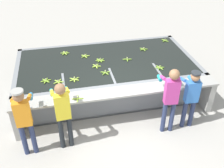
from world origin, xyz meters
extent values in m
plane|color=#A3A099|center=(0.00, 0.00, 0.00)|extent=(80.00, 80.00, 0.00)
cube|color=gray|center=(0.00, 1.79, 0.03)|extent=(5.14, 2.68, 0.06)
cube|color=gray|center=(0.00, 0.51, 0.47)|extent=(5.14, 0.12, 0.93)
cube|color=gray|center=(0.00, 3.07, 0.47)|extent=(5.14, 0.12, 0.93)
cube|color=gray|center=(-2.51, 1.79, 0.47)|extent=(0.12, 2.68, 0.93)
cube|color=gray|center=(2.51, 1.79, 0.47)|extent=(0.12, 2.68, 0.93)
cube|color=black|center=(0.00, 1.79, 0.49)|extent=(4.90, 2.44, 0.87)
cube|color=gray|center=(-1.28, 0.97, 0.47)|extent=(0.06, 0.80, 0.93)
cube|color=gray|center=(0.00, 0.97, 0.47)|extent=(0.06, 0.80, 0.93)
cube|color=gray|center=(1.28, 0.97, 0.47)|extent=(0.06, 0.80, 0.93)
cube|color=#9E9E99|center=(0.00, 0.23, 0.91)|extent=(5.14, 0.45, 0.05)
cube|color=#9E9E99|center=(-2.47, 0.23, 0.44)|extent=(0.16, 0.41, 0.88)
cube|color=#9E9E99|center=(2.47, 0.23, 0.44)|extent=(0.16, 0.41, 0.88)
cylinder|color=navy|center=(-2.27, -0.41, 0.42)|extent=(0.11, 0.11, 0.84)
cylinder|color=navy|center=(-2.07, -0.40, 0.42)|extent=(0.11, 0.11, 0.84)
cube|color=orange|center=(-2.17, -0.41, 1.14)|extent=(0.32, 0.17, 0.60)
sphere|color=#896042|center=(-2.17, -0.41, 1.59)|extent=(0.23, 0.23, 0.23)
cylinder|color=#9E9E99|center=(-2.17, -0.41, 1.69)|extent=(0.24, 0.24, 0.04)
cylinder|color=orange|center=(-2.33, -0.16, 1.36)|extent=(0.08, 0.31, 0.18)
cylinder|color=teal|center=(-2.33, 0.09, 1.19)|extent=(0.09, 0.20, 0.08)
cylinder|color=orange|center=(-2.01, -0.15, 1.36)|extent=(0.08, 0.31, 0.18)
cylinder|color=teal|center=(-2.01, 0.10, 1.19)|extent=(0.09, 0.20, 0.08)
cylinder|color=#1E2328|center=(-1.46, -0.38, 0.43)|extent=(0.11, 0.11, 0.86)
cylinder|color=#1E2328|center=(-1.26, -0.37, 0.43)|extent=(0.11, 0.11, 0.86)
cube|color=yellow|center=(-1.36, -0.37, 1.16)|extent=(0.33, 0.19, 0.61)
sphere|color=#896042|center=(-1.36, -0.37, 1.61)|extent=(0.23, 0.23, 0.23)
cylinder|color=yellow|center=(-1.54, -0.14, 1.38)|extent=(0.10, 0.31, 0.18)
cylinder|color=#1EA3AD|center=(-1.56, 0.11, 1.22)|extent=(0.10, 0.21, 0.08)
cylinder|color=yellow|center=(-1.22, -0.11, 1.38)|extent=(0.10, 0.31, 0.18)
cylinder|color=#1EA3AD|center=(-1.24, 0.14, 1.22)|extent=(0.10, 0.21, 0.08)
cylinder|color=navy|center=(0.99, -0.37, 0.44)|extent=(0.11, 0.11, 0.87)
cylinder|color=navy|center=(1.19, -0.39, 0.44)|extent=(0.11, 0.11, 0.87)
cube|color=#BC388E|center=(1.09, -0.38, 1.18)|extent=(0.34, 0.21, 0.62)
sphere|color=#896042|center=(1.09, -0.38, 1.63)|extent=(0.24, 0.24, 0.24)
cylinder|color=#BC388E|center=(0.96, -0.11, 1.40)|extent=(0.11, 0.32, 0.18)
cylinder|color=#1EA3AD|center=(0.98, 0.14, 1.24)|extent=(0.11, 0.21, 0.08)
cylinder|color=#BC388E|center=(1.27, -0.15, 1.40)|extent=(0.11, 0.32, 0.18)
cylinder|color=#1EA3AD|center=(1.30, 0.10, 1.24)|extent=(0.11, 0.21, 0.08)
cylinder|color=navy|center=(1.54, -0.32, 0.39)|extent=(0.11, 0.11, 0.78)
cylinder|color=navy|center=(1.74, -0.33, 0.39)|extent=(0.11, 0.11, 0.78)
cube|color=blue|center=(1.64, -0.32, 1.06)|extent=(0.33, 0.19, 0.55)
sphere|color=#9E704C|center=(1.64, -0.32, 1.47)|extent=(0.21, 0.21, 0.21)
cylinder|color=#282D33|center=(1.64, -0.32, 1.57)|extent=(0.22, 0.22, 0.04)
cylinder|color=blue|center=(1.49, -0.07, 1.25)|extent=(0.10, 0.31, 0.18)
cylinder|color=teal|center=(1.51, 0.18, 1.09)|extent=(0.10, 0.20, 0.08)
cylinder|color=blue|center=(1.81, -0.08, 1.25)|extent=(0.10, 0.31, 0.18)
cylinder|color=teal|center=(1.83, 0.17, 1.09)|extent=(0.10, 0.20, 0.08)
ellipsoid|color=#7FAD33|center=(-1.74, 1.01, 0.95)|extent=(0.09, 0.17, 0.04)
ellipsoid|color=#7FAD33|center=(-1.68, 1.02, 0.95)|extent=(0.14, 0.15, 0.04)
ellipsoid|color=#7FAD33|center=(-1.66, 1.07, 0.95)|extent=(0.17, 0.07, 0.04)
ellipsoid|color=#7FAD33|center=(-1.70, 1.11, 0.95)|extent=(0.09, 0.17, 0.04)
ellipsoid|color=#7FAD33|center=(-1.75, 1.10, 0.95)|extent=(0.14, 0.15, 0.04)
ellipsoid|color=#7FAD33|center=(-1.77, 1.05, 0.95)|extent=(0.17, 0.07, 0.04)
cylinder|color=tan|center=(-1.72, 1.06, 0.98)|extent=(0.03, 0.03, 0.04)
ellipsoid|color=#93BC3D|center=(-1.12, 2.47, 0.95)|extent=(0.10, 0.17, 0.04)
ellipsoid|color=#93BC3D|center=(-1.09, 2.52, 0.95)|extent=(0.17, 0.06, 0.04)
ellipsoid|color=#93BC3D|center=(-1.11, 2.57, 0.95)|extent=(0.13, 0.16, 0.04)
ellipsoid|color=#93BC3D|center=(-1.16, 2.58, 0.95)|extent=(0.10, 0.17, 0.04)
ellipsoid|color=#93BC3D|center=(-1.19, 2.53, 0.95)|extent=(0.17, 0.06, 0.04)
ellipsoid|color=#93BC3D|center=(-1.17, 2.48, 0.95)|extent=(0.13, 0.16, 0.04)
cylinder|color=tan|center=(-1.14, 2.52, 0.98)|extent=(0.03, 0.03, 0.04)
ellipsoid|color=#75A333|center=(1.40, 1.02, 0.95)|extent=(0.10, 0.17, 0.04)
ellipsoid|color=#75A333|center=(1.43, 1.07, 0.95)|extent=(0.17, 0.06, 0.04)
ellipsoid|color=#75A333|center=(1.41, 1.12, 0.95)|extent=(0.13, 0.16, 0.04)
ellipsoid|color=#75A333|center=(1.35, 1.13, 0.95)|extent=(0.10, 0.17, 0.04)
ellipsoid|color=#75A333|center=(1.32, 1.08, 0.95)|extent=(0.17, 0.06, 0.04)
ellipsoid|color=#75A333|center=(1.34, 1.03, 0.95)|extent=(0.13, 0.16, 0.04)
cylinder|color=tan|center=(1.37, 1.08, 0.98)|extent=(0.03, 0.03, 0.04)
ellipsoid|color=#9EC642|center=(-0.30, 1.58, 0.95)|extent=(0.12, 0.16, 0.04)
ellipsoid|color=#9EC642|center=(-0.37, 1.58, 0.95)|extent=(0.13, 0.16, 0.04)
ellipsoid|color=#9EC642|center=(-0.38, 1.51, 0.95)|extent=(0.17, 0.09, 0.04)
ellipsoid|color=#9EC642|center=(-0.33, 1.48, 0.95)|extent=(0.04, 0.17, 0.04)
ellipsoid|color=#9EC642|center=(-0.28, 1.52, 0.95)|extent=(0.17, 0.08, 0.04)
cylinder|color=tan|center=(-0.33, 1.53, 0.98)|extent=(0.03, 0.03, 0.04)
ellipsoid|color=#75A333|center=(2.25, 2.78, 0.95)|extent=(0.16, 0.13, 0.04)
ellipsoid|color=#75A333|center=(2.17, 2.79, 0.95)|extent=(0.13, 0.16, 0.04)
ellipsoid|color=#75A333|center=(2.16, 2.72, 0.95)|extent=(0.16, 0.13, 0.04)
ellipsoid|color=#75A333|center=(2.24, 2.70, 0.95)|extent=(0.13, 0.16, 0.04)
cylinder|color=tan|center=(2.20, 2.75, 0.98)|extent=(0.03, 0.03, 0.04)
ellipsoid|color=#75A333|center=(-0.10, 1.14, 0.95)|extent=(0.17, 0.06, 0.04)
ellipsoid|color=#75A333|center=(-0.14, 1.19, 0.95)|extent=(0.06, 0.17, 0.04)
ellipsoid|color=#75A333|center=(-0.20, 1.16, 0.95)|extent=(0.17, 0.11, 0.04)
ellipsoid|color=#75A333|center=(-0.19, 1.09, 0.95)|extent=(0.14, 0.15, 0.04)
ellipsoid|color=#75A333|center=(-0.12, 1.08, 0.95)|extent=(0.11, 0.17, 0.04)
cylinder|color=tan|center=(-0.15, 1.13, 0.98)|extent=(0.03, 0.03, 0.04)
ellipsoid|color=#7FAD33|center=(-0.22, 1.85, 0.95)|extent=(0.17, 0.04, 0.04)
ellipsoid|color=#7FAD33|center=(-0.20, 1.81, 0.95)|extent=(0.14, 0.15, 0.04)
ellipsoid|color=#7FAD33|center=(-0.16, 1.80, 0.95)|extent=(0.07, 0.17, 0.04)
ellipsoid|color=#7FAD33|center=(-0.12, 1.82, 0.95)|extent=(0.17, 0.11, 0.04)
ellipsoid|color=#7FAD33|center=(-0.12, 1.87, 0.95)|extent=(0.17, 0.10, 0.04)
ellipsoid|color=#7FAD33|center=(-0.15, 1.90, 0.95)|extent=(0.08, 0.17, 0.04)
ellipsoid|color=#7FAD33|center=(-0.20, 1.89, 0.95)|extent=(0.13, 0.16, 0.04)
cylinder|color=tan|center=(-0.17, 1.85, 0.98)|extent=(0.03, 0.03, 0.04)
ellipsoid|color=#9EC642|center=(-1.40, 0.89, 0.95)|extent=(0.05, 0.17, 0.04)
ellipsoid|color=#9EC642|center=(-1.35, 0.93, 0.95)|extent=(0.17, 0.07, 0.04)
ellipsoid|color=#9EC642|center=(-1.38, 0.99, 0.95)|extent=(0.12, 0.17, 0.04)
ellipsoid|color=#9EC642|center=(-1.44, 0.98, 0.95)|extent=(0.14, 0.15, 0.04)
ellipsoid|color=#9EC642|center=(-1.46, 0.92, 0.95)|extent=(0.17, 0.10, 0.04)
cylinder|color=tan|center=(-1.41, 0.94, 0.98)|extent=(0.03, 0.03, 0.04)
ellipsoid|color=#75A333|center=(0.57, 1.75, 0.95)|extent=(0.17, 0.07, 0.04)
ellipsoid|color=#75A333|center=(0.61, 1.68, 0.95)|extent=(0.07, 0.17, 0.04)
ellipsoid|color=#75A333|center=(0.68, 1.73, 0.95)|extent=(0.17, 0.07, 0.04)
ellipsoid|color=#75A333|center=(0.63, 1.79, 0.95)|extent=(0.07, 0.17, 0.04)
cylinder|color=tan|center=(0.62, 1.74, 0.98)|extent=(0.03, 0.03, 0.04)
ellipsoid|color=#93BC3D|center=(-0.50, 2.20, 0.95)|extent=(0.17, 0.05, 0.04)
ellipsoid|color=#93BC3D|center=(-0.54, 2.25, 0.95)|extent=(0.10, 0.17, 0.04)
ellipsoid|color=#93BC3D|center=(-0.60, 2.24, 0.95)|extent=(0.15, 0.14, 0.04)
ellipsoid|color=#93BC3D|center=(-0.61, 2.17, 0.95)|extent=(0.16, 0.12, 0.04)
ellipsoid|color=#93BC3D|center=(-0.55, 2.15, 0.95)|extent=(0.08, 0.17, 0.04)
cylinder|color=tan|center=(-0.56, 2.20, 0.98)|extent=(0.03, 0.03, 0.04)
ellipsoid|color=#9EC642|center=(-0.95, 1.00, 0.95)|extent=(0.17, 0.11, 0.04)
ellipsoid|color=#9EC642|center=(-0.99, 1.03, 0.95)|extent=(0.05, 0.17, 0.04)
ellipsoid|color=#9EC642|center=(-1.04, 1.01, 0.95)|extent=(0.16, 0.13, 0.04)
ellipsoid|color=#9EC642|center=(-1.05, 0.95, 0.95)|extent=(0.17, 0.11, 0.04)
ellipsoid|color=#9EC642|center=(-1.00, 0.92, 0.95)|extent=(0.05, 0.17, 0.04)
ellipsoid|color=#9EC642|center=(-0.95, 0.94, 0.95)|extent=(0.16, 0.13, 0.04)
cylinder|color=tan|center=(-1.00, 0.97, 0.98)|extent=(0.03, 0.03, 0.04)
ellipsoid|color=#75A333|center=(1.35, 2.26, 0.95)|extent=(0.17, 0.07, 0.04)
ellipsoid|color=#75A333|center=(1.32, 2.32, 0.95)|extent=(0.12, 0.16, 0.04)
ellipsoid|color=#75A333|center=(1.26, 2.32, 0.95)|extent=(0.14, 0.15, 0.04)
ellipsoid|color=#75A333|center=(1.24, 2.25, 0.95)|extent=(0.17, 0.10, 0.04)
ellipsoid|color=#75A333|center=(1.30, 2.22, 0.95)|extent=(0.05, 0.17, 0.04)
cylinder|color=tan|center=(1.30, 2.27, 0.98)|extent=(0.03, 0.03, 0.04)
ellipsoid|color=#8CB738|center=(-1.00, 0.18, 0.95)|extent=(0.06, 0.17, 0.04)
ellipsoid|color=#8CB738|center=(-1.06, 0.13, 0.95)|extent=(0.17, 0.06, 0.04)
ellipsoid|color=#8CB738|center=(-1.01, 0.07, 0.95)|extent=(0.06, 0.17, 0.04)
ellipsoid|color=#8CB738|center=(-0.95, 0.11, 0.95)|extent=(0.17, 0.06, 0.04)
cylinder|color=tan|center=(-1.01, 0.12, 0.99)|extent=(0.03, 0.03, 0.04)
cube|color=silver|center=(2.00, 0.18, 0.94)|extent=(0.18, 0.15, 0.00)
cube|color=black|center=(1.84, 0.30, 0.94)|extent=(0.10, 0.08, 0.02)
camera|label=1|loc=(-1.26, -4.79, 4.60)|focal=42.00mm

